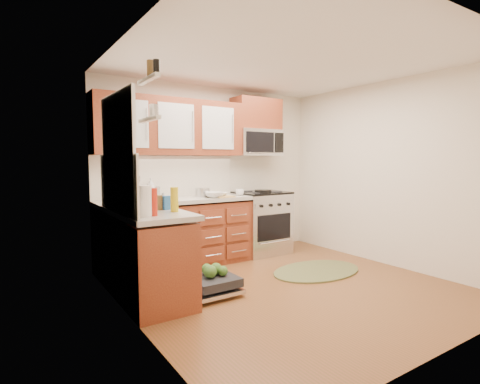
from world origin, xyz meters
TOP-DOWN VIEW (x-y plane):
  - floor at (0.00, 0.00)m, footprint 3.50×3.50m
  - ceiling at (0.00, 0.00)m, footprint 3.50×3.50m
  - wall_back at (0.00, 1.75)m, footprint 3.50×0.04m
  - wall_front at (0.00, -1.75)m, footprint 3.50×0.04m
  - wall_left at (-1.75, 0.00)m, footprint 0.04×3.50m
  - wall_right at (1.75, 0.00)m, footprint 0.04×3.50m
  - base_cabinet_back at (-0.73, 1.45)m, footprint 2.05×0.60m
  - base_cabinet_left at (-1.45, 0.52)m, footprint 0.60×1.25m
  - countertop_back at (-0.72, 1.44)m, footprint 2.07×0.64m
  - countertop_left at (-1.44, 0.53)m, footprint 0.64×1.27m
  - backsplash_back at (-0.73, 1.74)m, footprint 2.05×0.02m
  - backsplash_left at (-1.74, 0.52)m, footprint 0.02×1.25m
  - upper_cabinets at (-0.73, 1.57)m, footprint 2.05×0.35m
  - cabinet_over_mw at (0.68, 1.57)m, footprint 0.76×0.35m
  - range at (0.68, 1.43)m, footprint 0.76×0.64m
  - microwave at (0.68, 1.55)m, footprint 0.76×0.38m
  - sink at (-1.25, 1.42)m, footprint 0.62×0.50m
  - dishwasher at (-0.86, 0.30)m, footprint 0.70×0.60m
  - window at (-1.74, 0.50)m, footprint 0.03×1.05m
  - window_blind at (-1.71, 0.50)m, footprint 0.02×0.96m
  - shelf_upper at (-1.72, -0.35)m, footprint 0.04×0.40m
  - shelf_lower at (-1.72, -0.35)m, footprint 0.04×0.40m
  - rug at (0.69, 0.24)m, footprint 1.38×1.02m
  - skillet at (0.58, 1.27)m, footprint 0.29×0.29m
  - stock_pot at (-0.32, 1.47)m, footprint 0.23×0.23m
  - cutting_board at (-0.11, 1.22)m, footprint 0.28×0.19m
  - canister at (-0.92, 1.65)m, footprint 0.13×0.13m
  - paper_towel_roll at (-1.60, 0.14)m, footprint 0.13×0.13m
  - mustard_bottle at (-1.25, 0.28)m, footprint 0.08×0.08m
  - red_bottle at (-1.52, 0.13)m, footprint 0.07×0.07m
  - wooden_box at (-1.38, 0.52)m, footprint 0.16×0.13m
  - blue_carton at (-1.25, 0.47)m, footprint 0.10×0.07m
  - bowl_a at (-0.18, 1.31)m, footprint 0.34×0.34m
  - bowl_b at (-0.25, 1.25)m, footprint 0.30×0.30m
  - cup at (0.20, 1.31)m, footprint 0.12×0.12m
  - soap_bottle_a at (-1.00, 1.63)m, footprint 0.13×0.14m
  - soap_bottle_b at (-1.62, 0.84)m, footprint 0.08×0.08m
  - soap_bottle_c at (-1.25, 0.57)m, footprint 0.16×0.16m

SIDE VIEW (x-z plane):
  - floor at x=0.00m, z-range 0.00..0.00m
  - rug at x=0.69m, z-range 0.00..0.02m
  - dishwasher at x=-0.86m, z-range 0.00..0.20m
  - base_cabinet_back at x=-0.73m, z-range 0.00..0.85m
  - base_cabinet_left at x=-1.45m, z-range 0.00..0.85m
  - range at x=0.68m, z-range 0.00..0.95m
  - sink at x=-1.25m, z-range 0.67..0.93m
  - countertop_back at x=-0.72m, z-range 0.88..0.93m
  - countertop_left at x=-1.44m, z-range 0.88..0.93m
  - cutting_board at x=-0.11m, z-range 0.93..0.94m
  - bowl_a at x=-0.18m, z-range 0.93..0.99m
  - bowl_b at x=-0.25m, z-range 0.93..1.00m
  - cup at x=0.20m, z-range 0.93..1.02m
  - skillet at x=0.58m, z-range 0.95..1.00m
  - stock_pot at x=-0.32m, z-range 0.93..1.05m
  - blue_carton at x=-1.25m, z-range 0.93..1.07m
  - wooden_box at x=-1.38m, z-range 0.93..1.08m
  - canister at x=-0.92m, z-range 0.93..1.08m
  - soap_bottle_c at x=-1.25m, z-range 0.93..1.09m
  - soap_bottle_b at x=-1.62m, z-range 0.93..1.10m
  - mustard_bottle at x=-1.25m, z-range 0.93..1.17m
  - red_bottle at x=-1.52m, z-range 0.93..1.18m
  - soap_bottle_a at x=-1.00m, z-range 0.93..1.20m
  - paper_towel_roll at x=-1.60m, z-range 0.93..1.21m
  - backsplash_back at x=-0.73m, z-range 0.93..1.49m
  - backsplash_left at x=-1.74m, z-range 0.93..1.49m
  - wall_back at x=0.00m, z-range 0.00..2.50m
  - wall_front at x=0.00m, z-range 0.00..2.50m
  - wall_left at x=-1.75m, z-range 0.00..2.50m
  - wall_right at x=1.75m, z-range 0.00..2.50m
  - window at x=-1.74m, z-range 1.02..2.08m
  - microwave at x=0.68m, z-range 1.50..1.90m
  - shelf_lower at x=-1.72m, z-range 1.74..1.76m
  - upper_cabinets at x=-0.73m, z-range 1.50..2.25m
  - window_blind at x=-1.71m, z-range 1.68..2.08m
  - shelf_upper at x=-1.72m, z-range 2.03..2.06m
  - cabinet_over_mw at x=0.68m, z-range 1.90..2.37m
  - ceiling at x=0.00m, z-range 2.50..2.50m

